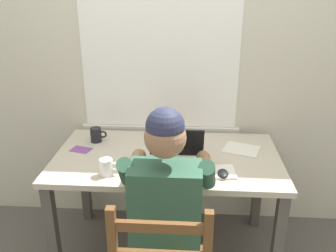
% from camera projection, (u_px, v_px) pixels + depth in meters
% --- Properties ---
extents(ground_plane, '(8.00, 8.00, 0.00)m').
position_uv_depth(ground_plane, '(167.00, 250.00, 2.55)').
color(ground_plane, '#56514C').
extents(back_wall, '(6.00, 0.08, 2.60)m').
position_uv_depth(back_wall, '(171.00, 52.00, 2.50)').
color(back_wall, beige).
rests_on(back_wall, ground).
extents(desk, '(1.41, 0.78, 0.74)m').
position_uv_depth(desk, '(167.00, 169.00, 2.31)').
color(desk, '#BCB29E').
rests_on(desk, ground).
extents(seated_person, '(0.50, 0.60, 1.25)m').
position_uv_depth(seated_person, '(167.00, 204.00, 1.86)').
color(seated_person, '#2D5642').
rests_on(seated_person, ground).
extents(laptop, '(0.33, 0.32, 0.22)m').
position_uv_depth(laptop, '(175.00, 160.00, 2.11)').
color(laptop, black).
rests_on(laptop, desk).
extents(computer_mouse, '(0.06, 0.10, 0.03)m').
position_uv_depth(computer_mouse, '(223.00, 174.00, 2.03)').
color(computer_mouse, black).
rests_on(computer_mouse, desk).
extents(coffee_mug_white, '(0.11, 0.07, 0.10)m').
position_uv_depth(coffee_mug_white, '(107.00, 167.00, 2.03)').
color(coffee_mug_white, white).
rests_on(coffee_mug_white, desk).
extents(coffee_mug_dark, '(0.11, 0.07, 0.10)m').
position_uv_depth(coffee_mug_dark, '(96.00, 135.00, 2.45)').
color(coffee_mug_dark, black).
rests_on(coffee_mug_dark, desk).
extents(book_stack_main, '(0.18, 0.16, 0.05)m').
position_uv_depth(book_stack_main, '(184.00, 143.00, 2.39)').
color(book_stack_main, '#BC332D').
rests_on(book_stack_main, desk).
extents(paper_pile_near_laptop, '(0.24, 0.18, 0.01)m').
position_uv_depth(paper_pile_near_laptop, '(215.00, 172.00, 2.06)').
color(paper_pile_near_laptop, white).
rests_on(paper_pile_near_laptop, desk).
extents(paper_pile_back_corner, '(0.27, 0.24, 0.01)m').
position_uv_depth(paper_pile_back_corner, '(241.00, 149.00, 2.35)').
color(paper_pile_back_corner, silver).
rests_on(paper_pile_back_corner, desk).
extents(landscape_photo_print, '(0.15, 0.12, 0.00)m').
position_uv_depth(landscape_photo_print, '(81.00, 150.00, 2.35)').
color(landscape_photo_print, '#7A4293').
rests_on(landscape_photo_print, desk).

